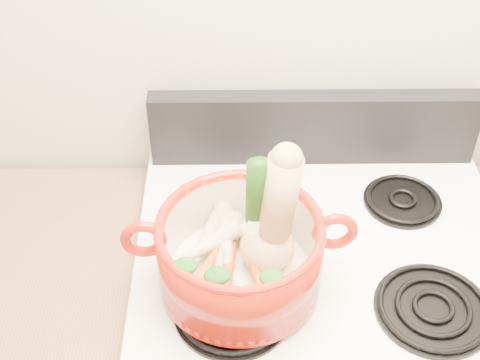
{
  "coord_description": "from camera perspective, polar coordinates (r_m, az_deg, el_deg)",
  "views": [
    {
      "loc": [
        -0.18,
        0.46,
        1.97
      ],
      "look_at": [
        -0.18,
        1.28,
        1.25
      ],
      "focal_mm": 50.0,
      "sensor_mm": 36.0,
      "label": 1
    }
  ],
  "objects": [
    {
      "name": "burner_front_right",
      "position": [
        1.34,
        16.17,
        -10.43
      ],
      "size": [
        0.22,
        0.22,
        0.02
      ],
      "primitive_type": "cylinder",
      "color": "black",
      "rests_on": "cooktop"
    },
    {
      "name": "dutch_oven",
      "position": [
        1.26,
        -0.01,
        -6.39
      ],
      "size": [
        0.32,
        0.32,
        0.15
      ],
      "primitive_type": "cylinder",
      "rotation": [
        0.0,
        0.0,
        0.05
      ],
      "color": "#A7190A",
      "rests_on": "burner_front_left"
    },
    {
      "name": "burner_back_right",
      "position": [
        1.53,
        13.71,
        -1.64
      ],
      "size": [
        0.17,
        0.17,
        0.02
      ],
      "primitive_type": "cylinder",
      "color": "black",
      "rests_on": "cooktop"
    },
    {
      "name": "carrot_2",
      "position": [
        1.23,
        1.69,
        -8.88
      ],
      "size": [
        0.08,
        0.18,
        0.05
      ],
      "primitive_type": "cone",
      "rotation": [
        1.66,
        0.0,
        0.29
      ],
      "color": "#DE5D0B",
      "rests_on": "dutch_oven"
    },
    {
      "name": "carrot_1",
      "position": [
        1.25,
        -3.11,
        -7.94
      ],
      "size": [
        0.09,
        0.16,
        0.05
      ],
      "primitive_type": "cone",
      "rotation": [
        1.66,
        0.0,
        -0.42
      ],
      "color": "#C66009",
      "rests_on": "dutch_oven"
    },
    {
      "name": "parsnip_2",
      "position": [
        1.29,
        -1.17,
        -5.5
      ],
      "size": [
        0.06,
        0.19,
        0.06
      ],
      "primitive_type": "cone",
      "rotation": [
        1.66,
        0.0,
        0.08
      ],
      "color": "beige",
      "rests_on": "dutch_oven"
    },
    {
      "name": "parsnip_0",
      "position": [
        1.28,
        -1.6,
        -6.55
      ],
      "size": [
        0.09,
        0.21,
        0.06
      ],
      "primitive_type": "cone",
      "rotation": [
        1.66,
        0.0,
        -0.24
      ],
      "color": "beige",
      "rests_on": "dutch_oven"
    },
    {
      "name": "wall_back",
      "position": [
        1.47,
        6.87,
        13.76
      ],
      "size": [
        3.5,
        0.02,
        2.6
      ],
      "primitive_type": "cube",
      "color": "beige",
      "rests_on": "floor"
    },
    {
      "name": "ginger",
      "position": [
        1.33,
        1.63,
        -4.41
      ],
      "size": [
        0.11,
        0.09,
        0.05
      ],
      "primitive_type": "ellipsoid",
      "rotation": [
        0.0,
        0.0,
        0.29
      ],
      "color": "#D5B683",
      "rests_on": "dutch_oven"
    },
    {
      "name": "control_backsplash",
      "position": [
        1.57,
        6.3,
        4.45
      ],
      "size": [
        0.76,
        0.05,
        0.18
      ],
      "primitive_type": "cube",
      "color": "black",
      "rests_on": "cooktop"
    },
    {
      "name": "squash",
      "position": [
        1.21,
        2.45,
        -2.96
      ],
      "size": [
        0.14,
        0.12,
        0.27
      ],
      "primitive_type": null,
      "rotation": [
        0.0,
        0.09,
        0.09
      ],
      "color": "tan",
      "rests_on": "dutch_oven"
    },
    {
      "name": "cooktop",
      "position": [
        1.42,
        7.11,
        -6.3
      ],
      "size": [
        0.78,
        0.67,
        0.03
      ],
      "primitive_type": "cube",
      "color": "white",
      "rests_on": "stove_body"
    },
    {
      "name": "pot_handle_left",
      "position": [
        1.22,
        -8.22,
        -5.03
      ],
      "size": [
        0.09,
        0.02,
        0.09
      ],
      "primitive_type": "torus",
      "rotation": [
        1.57,
        0.0,
        0.05
      ],
      "color": "#A7190A",
      "rests_on": "dutch_oven"
    },
    {
      "name": "parsnip_3",
      "position": [
        1.28,
        -3.57,
        -5.91
      ],
      "size": [
        0.17,
        0.13,
        0.05
      ],
      "primitive_type": "cone",
      "rotation": [
        1.66,
        0.0,
        -0.99
      ],
      "color": "#EDE5C1",
      "rests_on": "dutch_oven"
    },
    {
      "name": "parsnip_1",
      "position": [
        1.29,
        -3.38,
        -5.9
      ],
      "size": [
        0.12,
        0.19,
        0.06
      ],
      "primitive_type": "cone",
      "rotation": [
        1.66,
        0.0,
        -0.43
      ],
      "color": "beige",
      "rests_on": "dutch_oven"
    },
    {
      "name": "pot_handle_right",
      "position": [
        1.24,
        8.11,
        -4.37
      ],
      "size": [
        0.09,
        0.02,
        0.09
      ],
      "primitive_type": "torus",
      "rotation": [
        1.57,
        0.0,
        0.05
      ],
      "color": "#A7190A",
      "rests_on": "dutch_oven"
    },
    {
      "name": "burner_back_left",
      "position": [
        1.49,
        -0.66,
        -1.78
      ],
      "size": [
        0.17,
        0.17,
        0.02
      ],
      "primitive_type": "cylinder",
      "color": "black",
      "rests_on": "cooktop"
    },
    {
      "name": "burner_front_left",
      "position": [
        1.28,
        -0.64,
        -10.98
      ],
      "size": [
        0.22,
        0.22,
        0.02
      ],
      "primitive_type": "cylinder",
      "color": "black",
      "rests_on": "cooktop"
    },
    {
      "name": "carrot_0",
      "position": [
        1.26,
        -1.09,
        -8.1
      ],
      "size": [
        0.06,
        0.18,
        0.05
      ],
      "primitive_type": "cone",
      "rotation": [
        1.66,
        0.0,
        -0.16
      ],
      "color": "#BC5509",
      "rests_on": "dutch_oven"
    },
    {
      "name": "leek",
      "position": [
        1.21,
        1.42,
        -2.66
      ],
      "size": [
        0.05,
        0.06,
        0.27
      ],
      "primitive_type": "cylinder",
      "rotation": [
        0.05,
        0.0,
        0.18
      ],
      "color": "white",
      "rests_on": "dutch_oven"
    }
  ]
}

